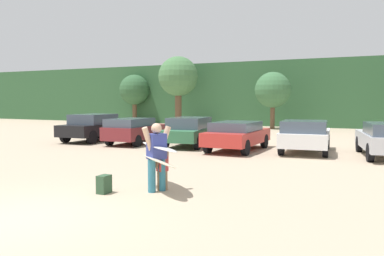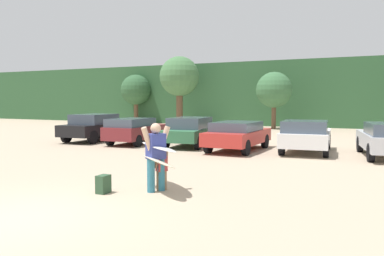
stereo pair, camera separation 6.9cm
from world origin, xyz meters
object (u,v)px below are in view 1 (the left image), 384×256
parked_car_black (95,127)px  surfboard_cream (159,161)px  parked_car_forest_green (191,131)px  parked_car_red (237,135)px  person_adult (157,153)px  parked_car_maroon (135,130)px  surfboard_white (159,147)px  parked_car_white (305,135)px  person_child (162,168)px  backpack_dropped (104,184)px

parked_car_black → surfboard_cream: (9.62, -9.35, -0.02)m
parked_car_forest_green → parked_car_red: size_ratio=1.09×
parked_car_black → person_adult: bearing=-137.1°
parked_car_maroon → surfboard_white: bearing=-146.5°
parked_car_red → person_adult: person_adult is taller
parked_car_white → person_child: bearing=161.9°
parked_car_black → person_child: bearing=-136.4°
surfboard_cream → backpack_dropped: size_ratio=4.01×
person_child → parked_car_red: bearing=-56.6°
person_adult → backpack_dropped: person_adult is taller
person_adult → backpack_dropped: bearing=61.8°
surfboard_white → parked_car_white: bearing=-61.8°
parked_car_white → person_adult: 9.39m
parked_car_white → backpack_dropped: (-3.24, -9.86, -0.54)m
parked_car_red → person_adult: (0.77, -8.53, 0.24)m
parked_car_white → surfboard_white: 9.16m
parked_car_white → parked_car_black: bearing=84.7°
backpack_dropped → parked_car_black: bearing=130.2°
parked_car_maroon → surfboard_cream: (6.69, -9.04, 0.05)m
parked_car_white → parked_car_red: bearing=96.6°
person_adult → person_child: bearing=-83.8°
parked_car_red → surfboard_cream: size_ratio=2.42×
parked_car_forest_green → parked_car_white: (5.68, -0.21, -0.00)m
parked_car_forest_green → backpack_dropped: (2.44, -10.07, -0.55)m
surfboard_cream → parked_car_black: bearing=-3.7°
parked_car_maroon → person_adult: 11.05m
parked_car_maroon → person_adult: size_ratio=2.49×
surfboard_white → surfboard_cream: bearing=162.2°
parked_car_red → parked_car_white: 2.99m
parked_car_maroon → parked_car_white: bearing=-91.7°
surfboard_white → backpack_dropped: size_ratio=4.56×
parked_car_white → backpack_dropped: parked_car_white is taller
parked_car_white → person_child: parked_car_white is taller
person_adult → person_child: person_adult is taller
parked_car_forest_green → person_adult: 9.98m
parked_car_white → parked_car_maroon: bearing=86.6°
person_adult → surfboard_cream: bearing=163.3°
parked_car_forest_green → backpack_dropped: bearing=-173.2°
parked_car_maroon → parked_car_red: parked_car_maroon is taller
parked_car_forest_green → person_child: size_ratio=4.61×
person_adult → backpack_dropped: (-1.08, -0.73, -0.75)m
parked_car_red → backpack_dropped: 9.28m
person_child → surfboard_cream: (0.08, -0.31, 0.21)m
parked_car_forest_green → person_child: parked_car_forest_green is taller
surfboard_cream → backpack_dropped: (-1.22, -0.59, -0.57)m
surfboard_white → parked_car_black: bearing=-1.2°
parked_car_forest_green → surfboard_white: bearing=-166.1°
surfboard_cream → person_child: bearing=-35.5°
parked_car_white → surfboard_cream: (-2.02, -9.27, 0.03)m
person_child → backpack_dropped: 1.50m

